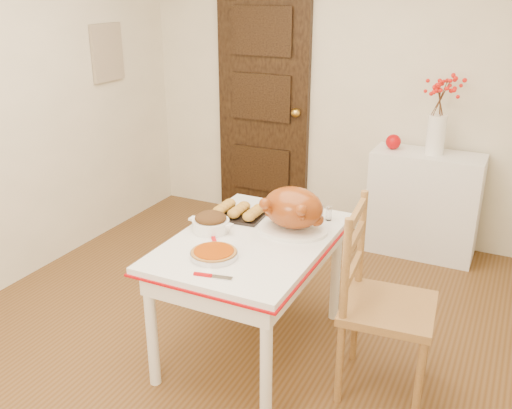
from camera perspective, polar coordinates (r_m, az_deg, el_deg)
The scene contains 17 objects.
floor at distance 3.51m, azimuth -2.85°, elevation -13.87°, with size 3.50×4.00×0.00m, color #523214.
wall_back at distance 4.77m, azimuth 8.69°, elevation 11.84°, with size 3.50×0.00×2.50m, color #EBE2C5.
door_back at distance 5.04m, azimuth 0.73°, elevation 10.02°, with size 0.85×0.06×2.06m, color black.
photo_board at distance 4.87m, azimuth -14.73°, elevation 14.57°, with size 0.03×0.35×0.45m, color tan.
sideboard at distance 4.61m, azimuth 16.47°, elevation 0.03°, with size 0.82×0.37×0.82m, color white.
kitchen_table at distance 3.29m, azimuth -0.39°, elevation -9.04°, with size 0.82×1.20×0.71m, color silver, non-canonical shape.
chair_oak at distance 2.98m, azimuth 13.23°, elevation -9.66°, with size 0.45×0.45×1.03m, color #9B6C3B, non-canonical shape.
berry_vase at distance 4.41m, azimuth 17.88°, elevation 8.70°, with size 0.32×0.32×0.61m, color white, non-canonical shape.
apple at distance 4.52m, azimuth 13.64°, elevation 6.15°, with size 0.12×0.12×0.12m, color #A80509.
turkey_platter at distance 3.16m, azimuth 3.75°, elevation -0.55°, with size 0.40×0.32×0.26m, color #7D2C07, non-canonical shape.
pumpkin_pie at distance 2.91m, azimuth -4.26°, elevation -4.87°, with size 0.24×0.24×0.05m, color #8F3100.
stuffing_dish at distance 3.20m, azimuth -4.57°, elevation -1.80°, with size 0.27×0.21×0.10m, color #3C2711, non-canonical shape.
rolls_tray at distance 3.38m, azimuth -1.71°, elevation -0.68°, with size 0.28×0.22×0.08m, color #B78232, non-canonical shape.
pie_server at distance 2.73m, azimuth -4.37°, elevation -7.18°, with size 0.19×0.05×0.01m, color silver, non-canonical shape.
carving_knife at distance 3.01m, azimuth -3.99°, elevation -4.27°, with size 0.27×0.06×0.01m, color silver, non-canonical shape.
drinking_glass at distance 3.43m, azimuth 4.17°, elevation -0.17°, with size 0.06×0.06×0.10m, color white.
shaker_pair at distance 3.37m, azimuth 6.91°, elevation -0.80°, with size 0.09×0.03×0.09m, color white, non-canonical shape.
Camera 1 is at (1.40, -2.50, 2.02)m, focal length 39.79 mm.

